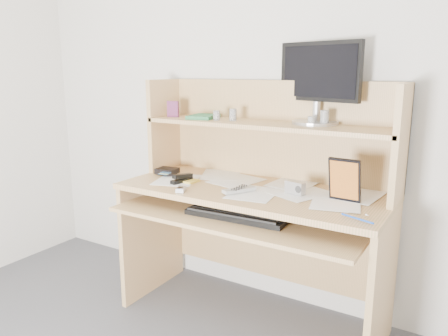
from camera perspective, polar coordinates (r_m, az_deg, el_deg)
The scene contains 19 objects.
back_wall at distance 2.49m, azimuth 7.31°, elevation 10.17°, with size 3.60×0.04×2.50m, color beige.
desk at distance 2.37m, azimuth 4.57°, elevation -3.57°, with size 1.40×0.70×1.30m.
paper_clutter at distance 2.28m, azimuth 3.68°, elevation -2.65°, with size 1.32×0.54×0.01m, color white.
keyboard at distance 2.15m, azimuth 1.82°, elevation -5.97°, with size 0.52×0.21×0.03m.
tv_remote at distance 2.20m, azimuth 1.99°, elevation -2.89°, with size 0.05×0.17×0.02m, color #999894.
flip_phone at distance 2.23m, azimuth -5.62°, elevation -2.68°, with size 0.04×0.08×0.02m, color #B1B0B3.
stapler at distance 2.41m, azimuth -5.56°, elevation -1.28°, with size 0.04×0.14×0.04m, color black.
wallet at distance 2.61m, azimuth -7.43°, elevation -0.36°, with size 0.12×0.10×0.03m, color black.
sticky_note_pad at distance 2.42m, azimuth -4.53°, elevation -1.70°, with size 0.09×0.09×0.01m, color #E7EA3D.
digital_camera at distance 2.19m, azimuth 9.27°, elevation -2.54°, with size 0.10×0.04×0.06m, color #A6A6A8.
game_case at distance 2.09m, azimuth 15.48°, elevation -1.51°, with size 0.15×0.02×0.21m, color black.
blue_pen at distance 1.88m, azimuth 17.02°, elevation -6.34°, with size 0.01×0.01×0.15m, color #1846B4.
card_box at distance 2.63m, azimuth -6.68°, elevation 7.65°, with size 0.07×0.02×0.09m, color maroon.
shelf_book at distance 2.55m, azimuth -2.70°, elevation 6.72°, with size 0.14×0.20×0.02m, color #388D4F.
chip_stack_a at distance 2.45m, azimuth -0.97°, elevation 6.89°, with size 0.04×0.04×0.05m, color black.
chip_stack_b at distance 2.42m, azimuth 1.19°, elevation 6.96°, with size 0.04×0.04×0.07m, color white.
chip_stack_c at distance 2.25m, azimuth 11.35°, elevation 6.04°, with size 0.04×0.04×0.05m, color black.
chip_stack_d at distance 2.26m, azimuth 12.99°, elevation 6.38°, with size 0.04×0.04×0.08m, color white.
monitor at distance 2.33m, azimuth 12.25°, elevation 11.12°, with size 0.47×0.24×0.42m.
Camera 1 is at (1.01, -0.47, 1.36)m, focal length 35.00 mm.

